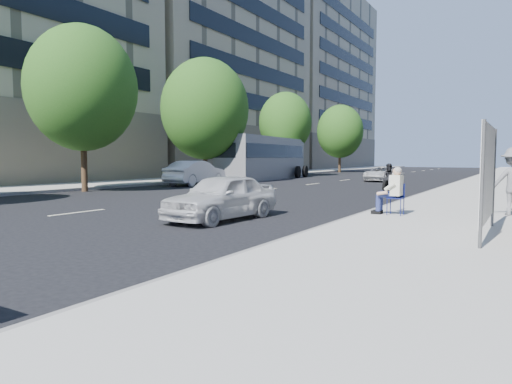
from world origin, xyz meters
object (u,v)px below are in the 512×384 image
Objects in this scene: white_sedan_mid at (196,173)px; bus at (264,159)px; motorcycle at (390,180)px; white_sedan_near at (221,197)px; protest_banner at (488,173)px; white_sedan_far at (382,174)px; seated_protester at (392,188)px.

bus is at bearing -91.32° from white_sedan_mid.
white_sedan_near is at bearing -89.52° from motorcycle.
protest_banner is 27.37m from bus.
protest_banner reaches higher than white_sedan_far.
white_sedan_near is 0.81× the size of white_sedan_mid.
seated_protester is at bearing 143.48° from white_sedan_mid.
seated_protester is 17.64m from white_sedan_mid.
protest_banner is at bearing -60.44° from motorcycle.
protest_banner is at bearing 3.22° from white_sedan_near.
white_sedan_mid is (-17.11, 12.31, -0.64)m from protest_banner.
motorcycle is (11.99, 0.00, -0.12)m from white_sedan_mid.
white_sedan_near is at bearing 128.43° from white_sedan_mid.
white_sedan_mid reaches higher than motorcycle.
bus reaches higher than white_sedan_far.
bus is (-12.17, 8.90, 1.00)m from motorcycle.
white_sedan_far is 9.08m from bus.
bus is (-8.85, -1.67, 1.10)m from white_sedan_far.
bus is (-10.78, 21.12, 1.00)m from white_sedan_near.
white_sedan_mid is 0.37× the size of bus.
white_sedan_mid is 8.95m from bus.
protest_banner is 13.36m from motorcycle.
protest_banner is 0.25× the size of bus.
protest_banner is 0.67× the size of white_sedan_mid.
white_sedan_mid is 13.67m from white_sedan_far.
seated_protester is 0.35× the size of white_sedan_near.
white_sedan_near is at bearing -69.42° from bus.
motorcycle is (3.32, -10.57, 0.10)m from white_sedan_far.
protest_banner is 24.40m from white_sedan_far.
seated_protester is 23.92m from bus.
bus reaches higher than protest_banner.
protest_banner reaches higher than white_sedan_near.
white_sedan_near is 0.96× the size of white_sedan_far.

